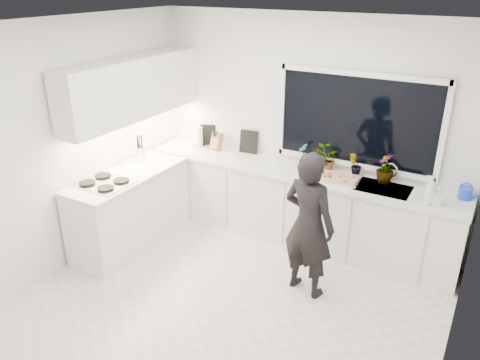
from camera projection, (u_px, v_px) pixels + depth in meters
The scene contains 25 objects.
floor at pixel (234, 299), 4.84m from camera, with size 4.00×3.50×0.02m, color beige.
wall_back at pixel (308, 129), 5.68m from camera, with size 4.00×0.02×2.70m, color white.
wall_left at pixel (79, 143), 5.21m from camera, with size 0.02×3.50×2.70m, color white.
wall_right at pixel (473, 235), 3.37m from camera, with size 0.02×3.50×2.70m, color white.
ceiling at pixel (233, 23), 3.74m from camera, with size 4.00×3.50×0.02m, color white.
window at pixel (357, 121), 5.30m from camera, with size 1.80×0.02×1.00m, color black.
base_cabinets_back at pixel (294, 205), 5.81m from camera, with size 3.92×0.58×0.88m, color white.
base_cabinets_left at pixel (131, 210), 5.70m from camera, with size 0.58×1.60×0.88m, color white.
countertop_back at pixel (295, 172), 5.61m from camera, with size 3.94×0.62×0.04m, color silver.
countertop_left at pixel (128, 175), 5.51m from camera, with size 0.62×1.60×0.04m, color silver.
upper_cabinets at pixel (133, 88), 5.46m from camera, with size 0.34×2.10×0.70m, color white.
sink at pixel (383, 192), 5.15m from camera, with size 0.58×0.42×0.14m, color silver.
faucet at pixel (389, 173), 5.25m from camera, with size 0.03×0.03×0.22m, color silver.
stovetop at pixel (104, 183), 5.23m from camera, with size 0.56×0.48×0.03m, color black.
person at pixel (309, 225), 4.67m from camera, with size 0.57×0.37×1.56m, color black.
pizza_tray at pixel (339, 179), 5.33m from camera, with size 0.46×0.34×0.03m, color silver.
pizza at pixel (339, 177), 5.32m from camera, with size 0.42×0.30×0.01m, color red.
watering_can at pixel (465, 193), 4.86m from camera, with size 0.14×0.14×0.13m, color blue.
paper_towel_roll at pixel (199, 138), 6.31m from camera, with size 0.11×0.11×0.26m, color white.
knife_block at pixel (217, 141), 6.23m from camera, with size 0.13×0.10×0.22m, color #A27B4B.
utensil_crock at pixel (141, 153), 5.91m from camera, with size 0.13×0.13×0.16m, color silver.
picture_frame_large at pixel (208, 135), 6.40m from camera, with size 0.22×0.02×0.28m, color black.
picture_frame_small at pixel (249, 142), 6.10m from camera, with size 0.25×0.02×0.30m, color black.
herb_plants at pixel (344, 162), 5.43m from camera, with size 1.18×0.29×0.34m.
soap_bottles at pixel (433, 192), 4.72m from camera, with size 0.19×0.12×0.30m.
Camera 1 is at (2.02, -3.37, 3.07)m, focal length 35.00 mm.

